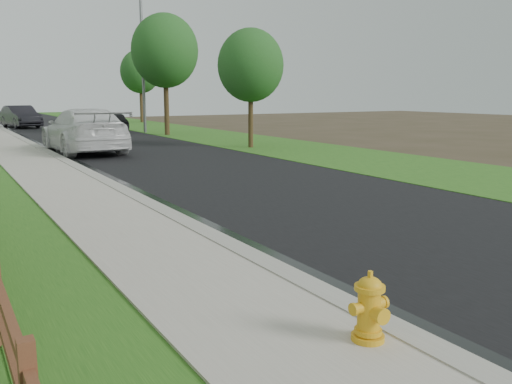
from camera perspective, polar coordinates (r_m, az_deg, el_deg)
ground at (r=5.97m, az=17.37°, el=-17.94°), size 120.00×120.00×0.00m
road at (r=39.50m, az=-17.95°, el=5.85°), size 8.00×90.00×0.02m
curb at (r=38.80m, az=-24.03°, el=5.46°), size 0.40×90.00×0.12m
wet_gutter at (r=38.84m, az=-23.52°, el=5.45°), size 0.50×90.00×0.00m
verge_far at (r=41.55m, az=-8.59°, el=6.45°), size 6.00×90.00×0.04m
fire_hydrant at (r=6.17m, az=11.84°, el=-11.95°), size 0.51×0.41×0.80m
white_suv at (r=26.87m, az=-17.65°, el=6.20°), size 2.96×7.13×2.06m
dark_car_mid at (r=40.86m, az=-14.68°, el=7.16°), size 2.20×4.31×1.41m
dark_car_far at (r=48.18m, az=-23.53°, el=7.29°), size 2.71×5.59×1.77m
streetlight at (r=39.09m, az=-12.14°, el=14.35°), size 2.30×0.41×9.95m
tree_near_right at (r=27.82m, az=-0.57°, el=13.17°), size 3.32×3.32×5.98m
tree_mid_right at (r=36.79m, az=-9.57°, el=14.42°), size 4.34×4.34×7.87m
tree_far_right at (r=53.12m, az=-12.10°, el=12.29°), size 3.69×3.69×6.80m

